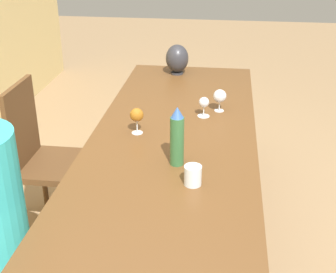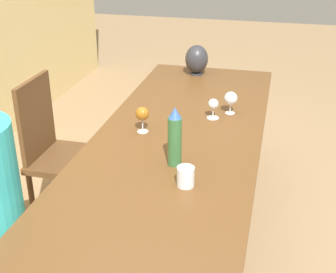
{
  "view_description": "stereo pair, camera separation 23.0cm",
  "coord_description": "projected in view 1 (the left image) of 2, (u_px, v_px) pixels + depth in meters",
  "views": [
    {
      "loc": [
        -2.23,
        -0.27,
        1.86
      ],
      "look_at": [
        -0.17,
        0.0,
        0.87
      ],
      "focal_mm": 50.0,
      "sensor_mm": 36.0,
      "label": 1
    },
    {
      "loc": [
        -2.19,
        -0.49,
        1.86
      ],
      "look_at": [
        -0.17,
        0.0,
        0.87
      ],
      "focal_mm": 50.0,
      "sensor_mm": 36.0,
      "label": 2
    }
  ],
  "objects": [
    {
      "name": "wine_glass_3",
      "position": [
        204.0,
        103.0,
        2.75
      ],
      "size": [
        0.07,
        0.07,
        0.12
      ],
      "color": "silver",
      "rests_on": "dining_table"
    },
    {
      "name": "dining_table",
      "position": [
        172.0,
        152.0,
        2.52
      ],
      "size": [
        2.66,
        0.9,
        0.77
      ],
      "color": "brown",
      "rests_on": "ground_plane"
    },
    {
      "name": "chair_far",
      "position": [
        45.0,
        154.0,
        2.91
      ],
      "size": [
        0.44,
        0.44,
        0.96
      ],
      "color": "brown",
      "rests_on": "ground_plane"
    },
    {
      "name": "wine_glass_1",
      "position": [
        220.0,
        96.0,
        2.82
      ],
      "size": [
        0.08,
        0.08,
        0.14
      ],
      "color": "silver",
      "rests_on": "dining_table"
    },
    {
      "name": "wine_glass_2",
      "position": [
        137.0,
        115.0,
        2.53
      ],
      "size": [
        0.08,
        0.08,
        0.15
      ],
      "color": "silver",
      "rests_on": "dining_table"
    },
    {
      "name": "vase",
      "position": [
        177.0,
        59.0,
        3.48
      ],
      "size": [
        0.17,
        0.17,
        0.22
      ],
      "color": "#2D2D33",
      "rests_on": "dining_table"
    },
    {
      "name": "ground_plane",
      "position": [
        172.0,
        255.0,
        2.83
      ],
      "size": [
        14.0,
        14.0,
        0.0
      ],
      "primitive_type": "plane",
      "color": "#937551"
    },
    {
      "name": "water_bottle",
      "position": [
        177.0,
        137.0,
        2.2
      ],
      "size": [
        0.07,
        0.07,
        0.3
      ],
      "color": "#336638",
      "rests_on": "dining_table"
    },
    {
      "name": "water_tumbler",
      "position": [
        193.0,
        175.0,
        2.07
      ],
      "size": [
        0.08,
        0.08,
        0.09
      ],
      "color": "silver",
      "rests_on": "dining_table"
    }
  ]
}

